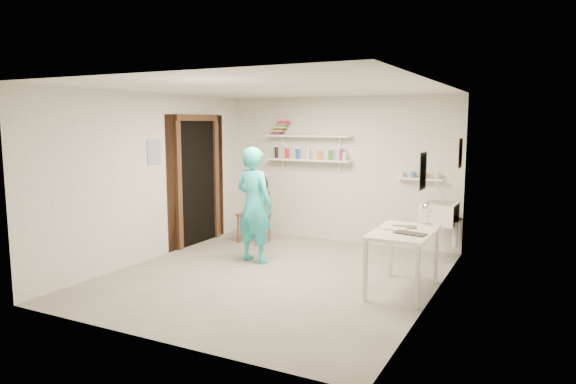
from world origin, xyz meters
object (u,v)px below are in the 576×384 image
at_px(work_table, 403,261).
at_px(desk_lamp, 428,208).
at_px(belfast_sink, 439,213).
at_px(wall_clock, 260,184).
at_px(wooden_chair, 254,215).
at_px(man, 254,205).

relative_size(work_table, desk_lamp, 8.00).
height_order(belfast_sink, work_table, belfast_sink).
bearing_deg(wall_clock, wooden_chair, 135.35).
height_order(belfast_sink, wall_clock, wall_clock).
bearing_deg(wooden_chair, man, -50.22).
distance_m(belfast_sink, work_table, 1.59).
distance_m(man, wooden_chair, 1.22).
bearing_deg(man, desk_lamp, -168.63).
height_order(man, wooden_chair, man).
xyz_separation_m(work_table, desk_lamp, (0.18, 0.44, 0.58)).
xyz_separation_m(wooden_chair, desk_lamp, (3.01, -0.90, 0.48)).
relative_size(wooden_chair, desk_lamp, 6.81).
xyz_separation_m(man, wall_clock, (-0.04, 0.22, 0.27)).
bearing_deg(desk_lamp, wooden_chair, 163.30).
bearing_deg(wall_clock, man, -71.65).
xyz_separation_m(wall_clock, wooden_chair, (-0.57, 0.78, -0.63)).
distance_m(wooden_chair, desk_lamp, 3.18).
bearing_deg(desk_lamp, work_table, -112.42).
bearing_deg(wooden_chair, work_table, -16.82).
distance_m(man, wall_clock, 0.35).
distance_m(wooden_chair, work_table, 3.13).
bearing_deg(work_table, wall_clock, 166.03).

